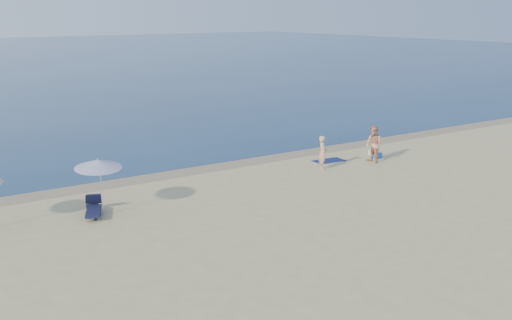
{
  "coord_description": "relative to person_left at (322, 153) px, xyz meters",
  "views": [
    {
      "loc": [
        -17.47,
        -7.06,
        7.61
      ],
      "look_at": [
        -1.4,
        16.0,
        1.0
      ],
      "focal_mm": 45.0,
      "sensor_mm": 36.0,
      "label": 1
    }
  ],
  "objects": [
    {
      "name": "person_left",
      "position": [
        0.0,
        0.0,
        0.0
      ],
      "size": [
        0.64,
        0.72,
        1.67
      ],
      "primitive_type": "imported",
      "rotation": [
        0.0,
        0.0,
        1.08
      ],
      "color": "tan",
      "rests_on": "ground"
    },
    {
      "name": "lounger_right",
      "position": [
        -11.81,
        -0.56,
        -0.57
      ],
      "size": [
        1.16,
        1.72,
        0.73
      ],
      "rotation": [
        0.0,
        0.0,
        -0.42
      ],
      "color": "black",
      "rests_on": "ground"
    },
    {
      "name": "person_right",
      "position": [
        3.09,
        -0.37,
        0.11
      ],
      "size": [
        0.79,
        0.97,
        1.88
      ],
      "primitive_type": "imported",
      "rotation": [
        0.0,
        0.0,
        -1.66
      ],
      "color": "tan",
      "rests_on": "ground"
    },
    {
      "name": "beach_towel",
      "position": [
        1.47,
        1.17,
        -0.82
      ],
      "size": [
        1.69,
        1.03,
        0.03
      ],
      "primitive_type": "cube",
      "rotation": [
        0.0,
        0.0,
        -0.09
      ],
      "color": "#0D1545",
      "rests_on": "ground"
    },
    {
      "name": "white_bag",
      "position": [
        4.28,
        0.91,
        -0.7
      ],
      "size": [
        0.38,
        0.35,
        0.26
      ],
      "primitive_type": "cube",
      "rotation": [
        0.0,
        0.0,
        -0.34
      ],
      "color": "silver",
      "rests_on": "ground"
    },
    {
      "name": "lounger_left",
      "position": [
        -11.75,
        -0.33,
        -0.59
      ],
      "size": [
        0.91,
        1.56,
        0.65
      ],
      "rotation": [
        0.0,
        0.0,
        -0.3
      ],
      "color": "black",
      "rests_on": "ground"
    },
    {
      "name": "blue_cooler",
      "position": [
        4.03,
        0.22,
        -0.69
      ],
      "size": [
        0.48,
        0.42,
        0.28
      ],
      "primitive_type": "cube",
      "rotation": [
        0.0,
        0.0,
        -0.41
      ],
      "color": "blue",
      "rests_on": "ground"
    },
    {
      "name": "umbrella_near",
      "position": [
        -11.57,
        -0.63,
        1.17
      ],
      "size": [
        2.26,
        2.27,
        2.3
      ],
      "rotation": [
        0.0,
        0.0,
        -0.33
      ],
      "color": "silver",
      "rests_on": "ground"
    },
    {
      "name": "wet_sand_strip",
      "position": [
        -2.53,
        3.41,
        -0.83
      ],
      "size": [
        240.0,
        1.6,
        0.0
      ],
      "primitive_type": "cube",
      "color": "#847254",
      "rests_on": "ground"
    }
  ]
}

